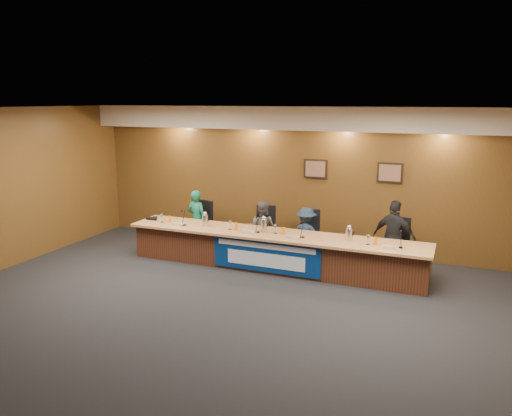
# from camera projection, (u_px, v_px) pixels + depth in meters

# --- Properties ---
(floor) EXTENTS (10.00, 10.00, 0.00)m
(floor) POSITION_uv_depth(u_px,v_px,m) (220.00, 314.00, 7.93)
(floor) COLOR black
(floor) RESTS_ON ground
(ceiling) EXTENTS (10.00, 8.00, 0.04)m
(ceiling) POSITION_uv_depth(u_px,v_px,m) (217.00, 110.00, 7.24)
(ceiling) COLOR silver
(ceiling) RESTS_ON wall_back
(wall_back) EXTENTS (10.00, 0.04, 3.20)m
(wall_back) POSITION_uv_depth(u_px,v_px,m) (298.00, 179.00, 11.20)
(wall_back) COLOR #583918
(wall_back) RESTS_ON floor
(soffit) EXTENTS (10.00, 0.50, 0.50)m
(soffit) POSITION_uv_depth(u_px,v_px,m) (296.00, 118.00, 10.69)
(soffit) COLOR beige
(soffit) RESTS_ON wall_back
(dais_body) EXTENTS (6.00, 0.80, 0.70)m
(dais_body) POSITION_uv_depth(u_px,v_px,m) (273.00, 252.00, 10.02)
(dais_body) COLOR #492313
(dais_body) RESTS_ON floor
(dais_top) EXTENTS (6.10, 0.95, 0.05)m
(dais_top) POSITION_uv_depth(u_px,v_px,m) (272.00, 234.00, 9.90)
(dais_top) COLOR #BA804D
(dais_top) RESTS_ON dais_body
(banner) EXTENTS (2.20, 0.02, 0.65)m
(banner) POSITION_uv_depth(u_px,v_px,m) (266.00, 256.00, 9.64)
(banner) COLOR navy
(banner) RESTS_ON dais_body
(banner_text_upper) EXTENTS (2.00, 0.01, 0.10)m
(banner_text_upper) POSITION_uv_depth(u_px,v_px,m) (265.00, 246.00, 9.58)
(banner_text_upper) COLOR silver
(banner_text_upper) RESTS_ON banner
(banner_text_lower) EXTENTS (1.60, 0.01, 0.28)m
(banner_text_lower) POSITION_uv_depth(u_px,v_px,m) (265.00, 260.00, 9.64)
(banner_text_lower) COLOR silver
(banner_text_lower) RESTS_ON banner
(wall_photo_left) EXTENTS (0.52, 0.04, 0.42)m
(wall_photo_left) POSITION_uv_depth(u_px,v_px,m) (316.00, 169.00, 10.97)
(wall_photo_left) COLOR black
(wall_photo_left) RESTS_ON wall_back
(wall_photo_right) EXTENTS (0.52, 0.04, 0.42)m
(wall_photo_right) POSITION_uv_depth(u_px,v_px,m) (390.00, 173.00, 10.38)
(wall_photo_right) COLOR black
(wall_photo_right) RESTS_ON wall_back
(panelist_a) EXTENTS (0.54, 0.41, 1.36)m
(panelist_a) POSITION_uv_depth(u_px,v_px,m) (197.00, 220.00, 11.30)
(panelist_a) COLOR #116146
(panelist_a) RESTS_ON floor
(panelist_b) EXTENTS (0.63, 0.50, 1.24)m
(panelist_b) POSITION_uv_depth(u_px,v_px,m) (262.00, 229.00, 10.72)
(panelist_b) COLOR #4C4E51
(panelist_b) RESTS_ON floor
(panelist_c) EXTENTS (0.77, 0.45, 1.17)m
(panelist_c) POSITION_uv_depth(u_px,v_px,m) (306.00, 235.00, 10.36)
(panelist_c) COLOR #18293E
(panelist_c) RESTS_ON floor
(panelist_d) EXTENTS (0.92, 0.55, 1.46)m
(panelist_d) POSITION_uv_depth(u_px,v_px,m) (394.00, 237.00, 9.67)
(panelist_d) COLOR black
(panelist_d) RESTS_ON floor
(office_chair_a) EXTENTS (0.60, 0.60, 0.08)m
(office_chair_a) POSITION_uv_depth(u_px,v_px,m) (199.00, 227.00, 11.43)
(office_chair_a) COLOR black
(office_chair_a) RESTS_ON floor
(office_chair_b) EXTENTS (0.54, 0.54, 0.08)m
(office_chair_b) POSITION_uv_depth(u_px,v_px,m) (264.00, 234.00, 10.84)
(office_chair_b) COLOR black
(office_chair_b) RESTS_ON floor
(office_chair_c) EXTENTS (0.51, 0.51, 0.08)m
(office_chair_c) POSITION_uv_depth(u_px,v_px,m) (307.00, 239.00, 10.47)
(office_chair_c) COLOR black
(office_chair_c) RESTS_ON floor
(office_chair_d) EXTENTS (0.60, 0.60, 0.08)m
(office_chair_d) POSITION_uv_depth(u_px,v_px,m) (394.00, 248.00, 9.81)
(office_chair_d) COLOR black
(office_chair_d) RESTS_ON floor
(nameplate_a) EXTENTS (0.24, 0.08, 0.10)m
(nameplate_a) POSITION_uv_depth(u_px,v_px,m) (177.00, 224.00, 10.44)
(nameplate_a) COLOR white
(nameplate_a) RESTS_ON dais_top
(microphone_a) EXTENTS (0.07, 0.07, 0.02)m
(microphone_a) POSITION_uv_depth(u_px,v_px,m) (185.00, 225.00, 10.49)
(microphone_a) COLOR black
(microphone_a) RESTS_ON dais_top
(juice_glass_a) EXTENTS (0.06, 0.06, 0.15)m
(juice_glass_a) POSITION_uv_depth(u_px,v_px,m) (170.00, 219.00, 10.69)
(juice_glass_a) COLOR orange
(juice_glass_a) RESTS_ON dais_top
(water_glass_a) EXTENTS (0.08, 0.08, 0.18)m
(water_glass_a) POSITION_uv_depth(u_px,v_px,m) (162.00, 218.00, 10.74)
(water_glass_a) COLOR silver
(water_glass_a) RESTS_ON dais_top
(nameplate_b) EXTENTS (0.24, 0.08, 0.10)m
(nameplate_b) POSITION_uv_depth(u_px,v_px,m) (246.00, 231.00, 9.85)
(nameplate_b) COLOR white
(nameplate_b) RESTS_ON dais_top
(microphone_b) EXTENTS (0.07, 0.07, 0.02)m
(microphone_b) POSITION_uv_depth(u_px,v_px,m) (258.00, 232.00, 9.93)
(microphone_b) COLOR black
(microphone_b) RESTS_ON dais_top
(juice_glass_b) EXTENTS (0.06, 0.06, 0.15)m
(juice_glass_b) POSITION_uv_depth(u_px,v_px,m) (236.00, 226.00, 10.10)
(juice_glass_b) COLOR orange
(juice_glass_b) RESTS_ON dais_top
(water_glass_b) EXTENTS (0.08, 0.08, 0.18)m
(water_glass_b) POSITION_uv_depth(u_px,v_px,m) (230.00, 225.00, 10.13)
(water_glass_b) COLOR silver
(water_glass_b) RESTS_ON dais_top
(nameplate_c) EXTENTS (0.24, 0.08, 0.10)m
(nameplate_c) POSITION_uv_depth(u_px,v_px,m) (291.00, 237.00, 9.44)
(nameplate_c) COLOR white
(nameplate_c) RESTS_ON dais_top
(microphone_c) EXTENTS (0.07, 0.07, 0.02)m
(microphone_c) POSITION_uv_depth(u_px,v_px,m) (303.00, 237.00, 9.56)
(microphone_c) COLOR black
(microphone_c) RESTS_ON dais_top
(juice_glass_c) EXTENTS (0.06, 0.06, 0.15)m
(juice_glass_c) POSITION_uv_depth(u_px,v_px,m) (284.00, 231.00, 9.74)
(juice_glass_c) COLOR orange
(juice_glass_c) RESTS_ON dais_top
(water_glass_c) EXTENTS (0.08, 0.08, 0.18)m
(water_glass_c) POSITION_uv_depth(u_px,v_px,m) (275.00, 229.00, 9.84)
(water_glass_c) COLOR silver
(water_glass_c) RESTS_ON dais_top
(nameplate_d) EXTENTS (0.24, 0.08, 0.10)m
(nameplate_d) POSITION_uv_depth(u_px,v_px,m) (389.00, 247.00, 8.78)
(nameplate_d) COLOR white
(nameplate_d) RESTS_ON dais_top
(microphone_d) EXTENTS (0.07, 0.07, 0.02)m
(microphone_d) POSITION_uv_depth(u_px,v_px,m) (401.00, 247.00, 8.90)
(microphone_d) COLOR black
(microphone_d) RESTS_ON dais_top
(juice_glass_d) EXTENTS (0.06, 0.06, 0.15)m
(juice_glass_d) POSITION_uv_depth(u_px,v_px,m) (375.00, 241.00, 9.05)
(juice_glass_d) COLOR orange
(juice_glass_d) RESTS_ON dais_top
(water_glass_d) EXTENTS (0.08, 0.08, 0.18)m
(water_glass_d) POSITION_uv_depth(u_px,v_px,m) (368.00, 240.00, 9.09)
(water_glass_d) COLOR silver
(water_glass_d) RESTS_ON dais_top
(carafe_left) EXTENTS (0.13, 0.13, 0.24)m
(carafe_left) POSITION_uv_depth(u_px,v_px,m) (205.00, 220.00, 10.42)
(carafe_left) COLOR silver
(carafe_left) RESTS_ON dais_top
(carafe_mid) EXTENTS (0.12, 0.12, 0.26)m
(carafe_mid) POSITION_uv_depth(u_px,v_px,m) (264.00, 226.00, 9.94)
(carafe_mid) COLOR silver
(carafe_mid) RESTS_ON dais_top
(carafe_right) EXTENTS (0.13, 0.13, 0.24)m
(carafe_right) POSITION_uv_depth(u_px,v_px,m) (349.00, 235.00, 9.31)
(carafe_right) COLOR silver
(carafe_right) RESTS_ON dais_top
(speakerphone) EXTENTS (0.32, 0.32, 0.05)m
(speakerphone) POSITION_uv_depth(u_px,v_px,m) (153.00, 219.00, 10.99)
(speakerphone) COLOR black
(speakerphone) RESTS_ON dais_top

